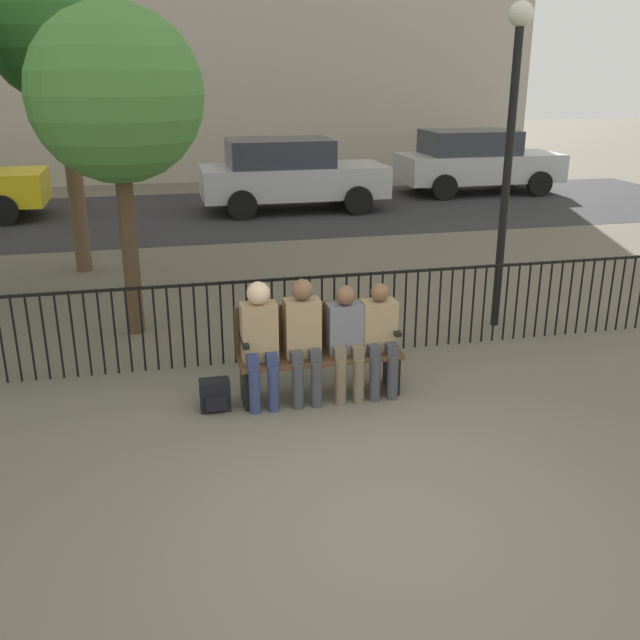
# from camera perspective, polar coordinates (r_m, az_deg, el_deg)

# --- Properties ---
(ground_plane) EXTENTS (80.00, 80.00, 0.00)m
(ground_plane) POSITION_cam_1_polar(r_m,az_deg,el_deg) (5.34, 5.44, -15.83)
(ground_plane) COLOR #605B4C
(park_bench) EXTENTS (1.60, 0.45, 0.92)m
(park_bench) POSITION_cam_1_polar(r_m,az_deg,el_deg) (7.03, -0.14, -2.18)
(park_bench) COLOR #4C331E
(park_bench) RESTS_ON ground
(seated_person_0) EXTENTS (0.34, 0.39, 1.23)m
(seated_person_0) POSITION_cam_1_polar(r_m,az_deg,el_deg) (6.75, -4.82, -1.38)
(seated_person_0) COLOR navy
(seated_person_0) RESTS_ON ground
(seated_person_1) EXTENTS (0.34, 0.39, 1.23)m
(seated_person_1) POSITION_cam_1_polar(r_m,az_deg,el_deg) (6.81, -1.36, -1.16)
(seated_person_1) COLOR #3D3D42
(seated_person_1) RESTS_ON ground
(seated_person_2) EXTENTS (0.34, 0.39, 1.13)m
(seated_person_2) POSITION_cam_1_polar(r_m,az_deg,el_deg) (6.92, 2.08, -1.29)
(seated_person_2) COLOR brown
(seated_person_2) RESTS_ON ground
(seated_person_3) EXTENTS (0.34, 0.39, 1.13)m
(seated_person_3) POSITION_cam_1_polar(r_m,az_deg,el_deg) (7.01, 4.79, -1.09)
(seated_person_3) COLOR #3D3D42
(seated_person_3) RESTS_ON ground
(backpack) EXTENTS (0.28, 0.21, 0.31)m
(backpack) POSITION_cam_1_polar(r_m,az_deg,el_deg) (6.88, -8.39, -5.99)
(backpack) COLOR black
(backpack) RESTS_ON ground
(fence_railing) EXTENTS (9.01, 0.03, 0.95)m
(fence_railing) POSITION_cam_1_polar(r_m,az_deg,el_deg) (7.88, -1.80, 0.76)
(fence_railing) COLOR black
(fence_railing) RESTS_ON ground
(tree_1) EXTENTS (2.16, 2.16, 4.72)m
(tree_1) POSITION_cam_1_polar(r_m,az_deg,el_deg) (11.83, -20.23, 20.84)
(tree_1) COLOR brown
(tree_1) RESTS_ON ground
(tree_2) EXTENTS (1.97, 1.97, 3.80)m
(tree_2) POSITION_cam_1_polar(r_m,az_deg,el_deg) (8.62, -16.01, 16.84)
(tree_2) COLOR #4C3823
(tree_2) RESTS_ON ground
(lamp_post) EXTENTS (0.28, 0.28, 3.80)m
(lamp_post) POSITION_cam_1_polar(r_m,az_deg,el_deg) (8.88, 15.08, 15.05)
(lamp_post) COLOR black
(lamp_post) RESTS_ON ground
(street_surface) EXTENTS (24.00, 6.00, 0.01)m
(street_surface) POSITION_cam_1_polar(r_m,az_deg,el_deg) (16.48, -7.76, 8.45)
(street_surface) COLOR #2B2B2D
(street_surface) RESTS_ON ground
(parked_car_0) EXTENTS (4.20, 1.94, 1.62)m
(parked_car_0) POSITION_cam_1_polar(r_m,az_deg,el_deg) (16.61, -2.45, 11.62)
(parked_car_0) COLOR #B7B7BC
(parked_car_0) RESTS_ON ground
(parked_car_1) EXTENTS (4.20, 1.94, 1.62)m
(parked_car_1) POSITION_cam_1_polar(r_m,az_deg,el_deg) (19.49, 12.39, 12.35)
(parked_car_1) COLOR #B7B7BC
(parked_car_1) RESTS_ON ground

